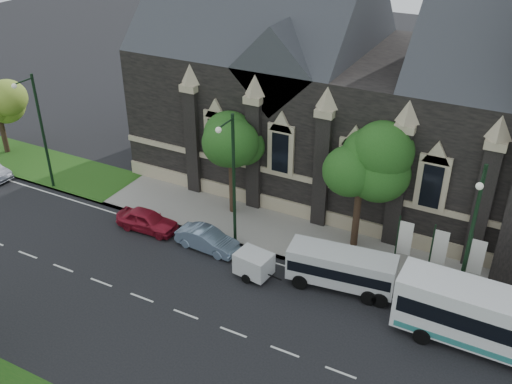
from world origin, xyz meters
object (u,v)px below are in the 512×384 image
Objects in this scene: tree_walk_left at (235,138)px; banner_flag_right at (473,259)px; banner_flag_left at (402,241)px; street_lamp_mid at (232,175)px; banner_flag_center at (437,250)px; sedan at (207,240)px; street_lamp_far at (39,127)px; tree_walk_right at (366,165)px; street_lamp_near at (471,234)px; shuttle_bus at (342,267)px; box_trailer at (254,264)px; car_far_red at (147,220)px.

banner_flag_right is (16.08, -1.70, -3.35)m from tree_walk_left.
tree_walk_left reaches higher than banner_flag_left.
banner_flag_center is at bearing 8.82° from street_lamp_mid.
banner_flag_center is at bearing -74.20° from sedan.
tree_walk_left is 0.85× the size of street_lamp_far.
tree_walk_right reaches higher than banner_flag_center.
banner_flag_right is (0.29, 1.91, -2.73)m from street_lamp_near.
banner_flag_center is at bearing 131.93° from street_lamp_near.
street_lamp_near is 2.12× the size of sedan.
banner_flag_center reaches higher than sedan.
tree_walk_right is at bearing 88.80° from shuttle_bus.
street_lamp_far is 30.47m from banner_flag_right.
banner_flag_right reaches higher than shuttle_bus.
car_far_red is at bearing 179.68° from box_trailer.
street_lamp_near reaches higher than car_far_red.
street_lamp_far is at bearing -176.40° from banner_flag_right.
street_lamp_far is at bearing 180.00° from street_lamp_mid.
tree_walk_left is 11.36m from shuttle_bus.
banner_flag_center is at bearing 3.86° from street_lamp_far.
sedan is at bearing -167.00° from banner_flag_center.
car_far_red is (-6.00, -1.18, -4.38)m from street_lamp_mid.
street_lamp_mid is 1.42× the size of shuttle_bus.
street_lamp_far is at bearing 80.68° from car_far_red.
tree_walk_right is at bearing 0.06° from tree_walk_left.
banner_flag_center is (14.08, -1.70, -3.35)m from tree_walk_left.
street_lamp_far is 26.50m from banner_flag_left.
street_lamp_near is at bearing -82.64° from sedan.
tree_walk_left is 8.90m from box_trailer.
banner_flag_right is 12.40m from box_trailer.
tree_walk_right is 8.93m from box_trailer.
box_trailer is (-11.27, -2.35, -4.20)m from street_lamp_near.
street_lamp_mid is 10.81m from banner_flag_left.
street_lamp_near is 2.10× the size of car_far_red.
shuttle_bus reaches higher than sedan.
street_lamp_mid is at bearing 180.00° from street_lamp_near.
street_lamp_far is at bearing 170.70° from shuttle_bus.
tree_walk_left reaches higher than banner_flag_center.
banner_flag_center is (-1.71, 1.91, -2.73)m from street_lamp_near.
street_lamp_mid is at bearing -42.65° from sedan.
street_lamp_mid is 8.58m from shuttle_bus.
tree_walk_right is 1.95× the size of banner_flag_left.
tree_walk_right is at bearing 161.36° from banner_flag_center.
shuttle_bus is at bearing -132.98° from banner_flag_left.
tree_walk_left is at bearing 171.98° from banner_flag_left.
banner_flag_center reaches higher than shuttle_bus.
tree_walk_right is 6.34m from shuttle_bus.
street_lamp_near is 2.25× the size of banner_flag_left.
street_lamp_near is 3.34m from banner_flag_right.
street_lamp_near is at bearing -28.06° from tree_walk_right.
shuttle_bus reaches higher than car_far_red.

